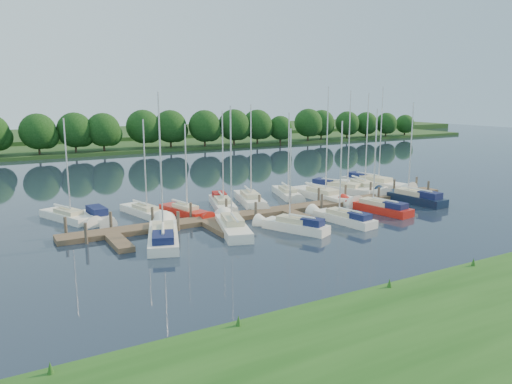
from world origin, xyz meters
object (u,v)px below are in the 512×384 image
motorboat (98,217)px  sailboat_s_2 (294,227)px  dock (286,212)px  sailboat_n_0 (69,218)px  sailboat_n_5 (250,201)px

motorboat → sailboat_s_2: 17.20m
dock → sailboat_s_2: (-2.69, -5.25, 0.14)m
motorboat → sailboat_s_2: sailboat_s_2 is taller
dock → sailboat_n_0: bearing=158.2°
dock → sailboat_n_5: bearing=99.5°
sailboat_n_0 → motorboat: bearing=128.8°
dock → sailboat_n_5: sailboat_n_5 is taller
dock → sailboat_n_0: (-17.90, 7.17, 0.07)m
motorboat → sailboat_n_5: sailboat_n_5 is taller
sailboat_n_0 → sailboat_n_5: 17.13m
dock → sailboat_n_5: 5.34m
motorboat → sailboat_n_5: (14.84, -0.72, -0.04)m
sailboat_s_2 → sailboat_n_0: bearing=115.4°
sailboat_n_5 → dock: bearing=114.9°
motorboat → sailboat_n_5: 14.85m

